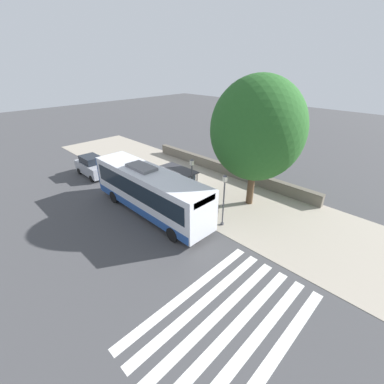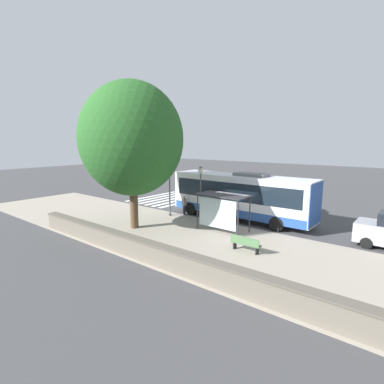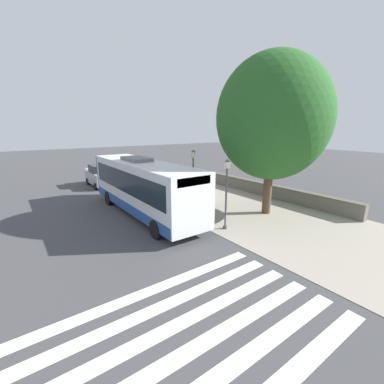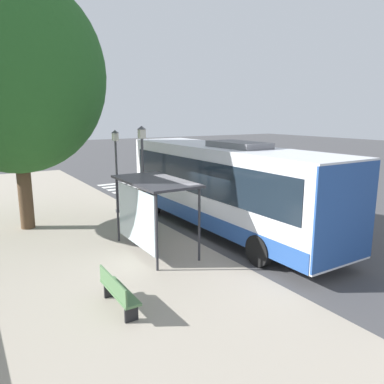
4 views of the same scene
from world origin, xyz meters
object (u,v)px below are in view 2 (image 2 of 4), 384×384
bus (241,195)px  bench (245,244)px  bus_shelter (222,201)px  street_lamp_near (170,187)px  pedestrian (184,204)px  street_lamp_far (201,189)px  shade_tree (132,139)px

bus → bench: bearing=-148.1°
bus_shelter → street_lamp_near: (0.93, 5.61, 0.26)m
pedestrian → street_lamp_far: bearing=-113.1°
bus_shelter → pedestrian: (1.89, 4.89, -1.18)m
bus → bus_shelter: 3.53m
bus → pedestrian: bearing=110.1°
street_lamp_near → street_lamp_far: 3.22m
bus_shelter → street_lamp_far: 2.57m
bench → street_lamp_far: street_lamp_far is taller
pedestrian → street_lamp_far: size_ratio=0.37×
shade_tree → street_lamp_far: bearing=-34.5°
street_lamp_far → bench: bearing=-120.4°
street_lamp_near → shade_tree: shade_tree is taller
street_lamp_far → shade_tree: shade_tree is taller
bus → street_lamp_near: 5.69m
bench → bus_shelter: bearing=52.3°
street_lamp_near → street_lamp_far: bearing=-92.0°
bench → shade_tree: (-0.76, 8.30, 5.65)m
bus → bench: bus is taller
bus_shelter → bench: bearing=-127.7°
shade_tree → bench: bearing=-84.8°
bus_shelter → pedestrian: bearing=68.9°
pedestrian → street_lamp_far: street_lamp_far is taller
bus_shelter → shade_tree: bearing=121.7°
bus → bus_shelter: bus is taller
street_lamp_far → bus: bearing=-34.9°
bus → pedestrian: bus is taller
bench → pedestrian: bearing=61.7°
bus → street_lamp_near: street_lamp_near is taller
shade_tree → bus: bearing=-34.7°
pedestrian → bench: size_ratio=0.91×
pedestrian → street_lamp_near: street_lamp_near is taller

